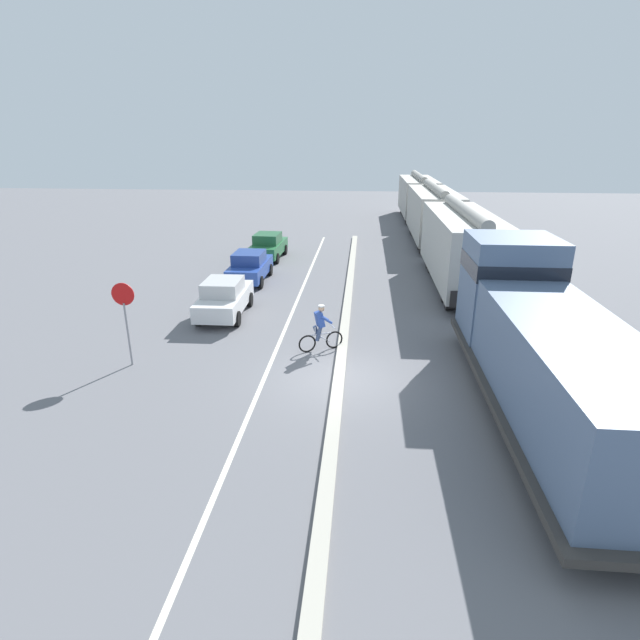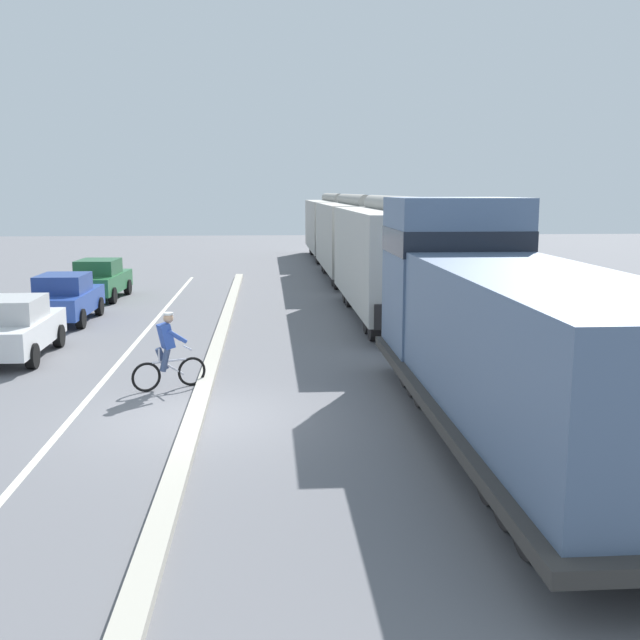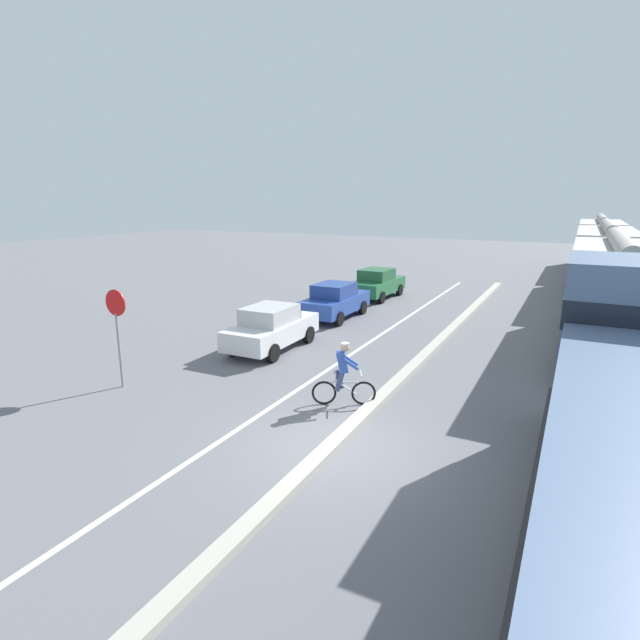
# 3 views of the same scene
# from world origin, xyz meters

# --- Properties ---
(ground_plane) EXTENTS (120.00, 120.00, 0.00)m
(ground_plane) POSITION_xyz_m (0.00, 0.00, 0.00)
(ground_plane) COLOR slate
(median_curb) EXTENTS (0.36, 36.00, 0.16)m
(median_curb) POSITION_xyz_m (0.00, 6.00, 0.08)
(median_curb) COLOR #B2AD9E
(median_curb) RESTS_ON ground
(lane_stripe) EXTENTS (0.14, 36.00, 0.01)m
(lane_stripe) POSITION_xyz_m (-2.40, 6.00, 0.00)
(lane_stripe) COLOR silver
(lane_stripe) RESTS_ON ground
(locomotive) EXTENTS (3.10, 11.61, 4.20)m
(locomotive) POSITION_xyz_m (5.61, -1.13, 1.80)
(locomotive) COLOR slate
(locomotive) RESTS_ON ground
(hopper_car_lead) EXTENTS (2.90, 10.60, 4.18)m
(hopper_car_lead) POSITION_xyz_m (5.61, 11.03, 2.08)
(hopper_car_lead) COLOR #B2AFA8
(hopper_car_lead) RESTS_ON ground
(hopper_car_middle) EXTENTS (2.90, 10.60, 4.18)m
(hopper_car_middle) POSITION_xyz_m (5.61, 22.63, 2.08)
(hopper_car_middle) COLOR #ABA8A0
(hopper_car_middle) RESTS_ON ground
(hopper_car_trailing) EXTENTS (2.90, 10.60, 4.18)m
(hopper_car_trailing) POSITION_xyz_m (5.61, 34.23, 2.08)
(hopper_car_trailing) COLOR #A8A59E
(hopper_car_trailing) RESTS_ON ground
(parked_car_white) EXTENTS (1.90, 4.23, 1.62)m
(parked_car_white) POSITION_xyz_m (-5.24, 5.61, 0.82)
(parked_car_white) COLOR silver
(parked_car_white) RESTS_ON ground
(parked_car_blue) EXTENTS (1.85, 4.21, 1.62)m
(parked_car_blue) POSITION_xyz_m (-5.34, 11.11, 0.82)
(parked_car_blue) COLOR #28479E
(parked_car_blue) RESTS_ON ground
(parked_car_green) EXTENTS (1.97, 4.27, 1.62)m
(parked_car_green) POSITION_xyz_m (-5.35, 16.50, 0.82)
(parked_car_green) COLOR #286B3D
(parked_car_green) RESTS_ON ground
(cyclist) EXTENTS (1.56, 0.83, 1.71)m
(cyclist) POSITION_xyz_m (-0.80, 2.19, 0.82)
(cyclist) COLOR black
(cyclist) RESTS_ON ground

